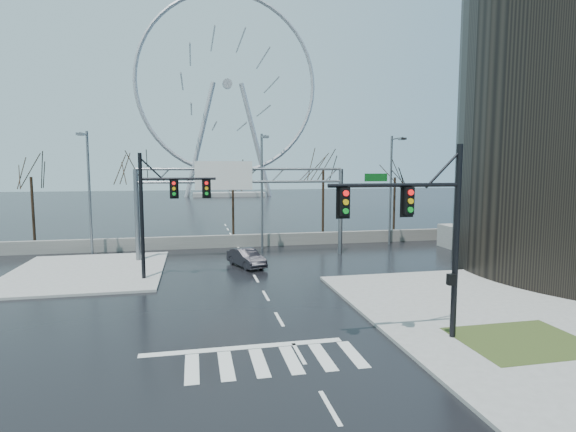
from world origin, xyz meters
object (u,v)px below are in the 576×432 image
object	(u,v)px
sign_gantry	(238,192)
ferris_wheel	(227,92)
signal_mast_far	(160,204)
car	(246,258)
signal_mast_near	(426,224)

from	to	relation	value
sign_gantry	ferris_wheel	world-z (taller)	ferris_wheel
signal_mast_far	car	world-z (taller)	signal_mast_far
signal_mast_near	signal_mast_far	bearing A→B (deg)	130.26
sign_gantry	ferris_wheel	distance (m)	82.91
signal_mast_near	sign_gantry	distance (m)	19.79
signal_mast_near	car	world-z (taller)	signal_mast_near
sign_gantry	signal_mast_far	bearing A→B (deg)	-132.47
signal_mast_far	sign_gantry	bearing A→B (deg)	47.53
signal_mast_near	signal_mast_far	world-z (taller)	same
car	sign_gantry	bearing A→B (deg)	72.68
signal_mast_far	car	bearing A→B (deg)	25.26
signal_mast_far	car	xyz separation A→B (m)	(5.68, 2.68, -4.19)
sign_gantry	ferris_wheel	size ratio (longest dim) A/B	0.32
signal_mast_far	sign_gantry	world-z (taller)	signal_mast_far
signal_mast_near	ferris_wheel	xyz separation A→B (m)	(-0.14, 99.04, 21.26)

